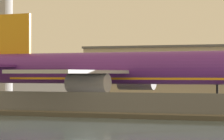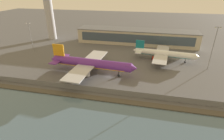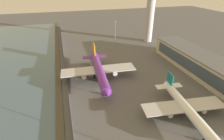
# 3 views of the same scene
# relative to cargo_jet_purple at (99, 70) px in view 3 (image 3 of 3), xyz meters

# --- Properties ---
(ground_plane) EXTENTS (500.00, 500.00, 0.00)m
(ground_plane) POSITION_rel_cargo_jet_purple_xyz_m (10.38, -1.45, -5.51)
(ground_plane) COLOR #565659
(shoreline_seawall) EXTENTS (320.00, 3.00, 0.50)m
(shoreline_seawall) POSITION_rel_cargo_jet_purple_xyz_m (10.38, -21.95, -5.26)
(shoreline_seawall) COLOR #474238
(shoreline_seawall) RESTS_ON ground
(perimeter_fence) EXTENTS (280.00, 0.10, 2.66)m
(perimeter_fence) POSITION_rel_cargo_jet_purple_xyz_m (10.38, -17.45, -4.18)
(perimeter_fence) COLOR slate
(perimeter_fence) RESTS_ON ground
(cargo_jet_purple) EXTENTS (47.84, 40.88, 14.44)m
(cargo_jet_purple) POSITION_rel_cargo_jet_purple_xyz_m (0.00, 0.00, 0.00)
(cargo_jet_purple) COLOR #602889
(cargo_jet_purple) RESTS_ON ground
(passenger_jet_white_teal) EXTENTS (39.85, 34.58, 11.39)m
(passenger_jet_white_teal) POSITION_rel_cargo_jet_purple_xyz_m (38.28, 26.52, -1.17)
(passenger_jet_white_teal) COLOR white
(passenger_jet_white_teal) RESTS_ON ground
(baggage_tug) EXTENTS (3.53, 3.17, 1.80)m
(baggage_tug) POSITION_rel_cargo_jet_purple_xyz_m (-8.12, 11.12, -4.71)
(baggage_tug) COLOR white
(baggage_tug) RESTS_ON ground
(ops_van) EXTENTS (5.00, 5.30, 2.48)m
(ops_van) POSITION_rel_cargo_jet_purple_xyz_m (34.15, 24.44, -4.24)
(ops_van) COLOR red
(ops_van) RESTS_ON ground
(control_tower) EXTENTS (13.44, 13.44, 50.05)m
(control_tower) POSITION_rel_cargo_jet_purple_xyz_m (-53.66, 56.25, 23.19)
(control_tower) COLOR #ADADB2
(control_tower) RESTS_ON ground
(terminal_building) EXTENTS (92.77, 16.53, 11.28)m
(terminal_building) POSITION_rel_cargo_jet_purple_xyz_m (18.66, 58.23, 0.14)
(terminal_building) COLOR #BCB299
(terminal_building) RESTS_ON ground
(apron_light_mast_apron_west) EXTENTS (3.20, 0.40, 19.99)m
(apron_light_mast_apron_west) POSITION_rel_cargo_jet_purple_xyz_m (-51.49, 25.06, 5.75)
(apron_light_mast_apron_west) COLOR gray
(apron_light_mast_apron_west) RESTS_ON ground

